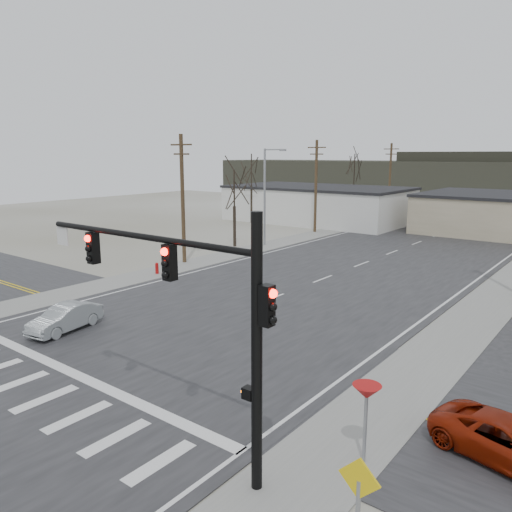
{
  "coord_description": "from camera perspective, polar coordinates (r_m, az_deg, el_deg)",
  "views": [
    {
      "loc": [
        16.77,
        -15.25,
        8.49
      ],
      "look_at": [
        -0.83,
        7.53,
        2.6
      ],
      "focal_mm": 35.0,
      "sensor_mm": 36.0,
      "label": 1
    }
  ],
  "objects": [
    {
      "name": "cross_road",
      "position": [
        24.2,
        -9.5,
        -9.09
      ],
      "size": [
        90.0,
        10.0,
        0.04
      ],
      "primitive_type": "cube",
      "color": "black",
      "rests_on": "ground"
    },
    {
      "name": "hill_left",
      "position": [
        119.2,
        12.06,
        8.91
      ],
      "size": [
        70.0,
        18.0,
        7.0
      ],
      "primitive_type": "cube",
      "color": "#333026",
      "rests_on": "ground"
    },
    {
      "name": "fire_hydrant",
      "position": [
        36.51,
        -11.26,
        -1.38
      ],
      "size": [
        0.24,
        0.24,
        0.87
      ],
      "color": "#A50C0C",
      "rests_on": "ground"
    },
    {
      "name": "main_road",
      "position": [
        35.61,
        8.44,
        -2.32
      ],
      "size": [
        18.0,
        110.0,
        0.05
      ],
      "primitive_type": "cube",
      "color": "black",
      "rests_on": "ground"
    },
    {
      "name": "car_far_a",
      "position": [
        66.95,
        26.74,
        3.81
      ],
      "size": [
        4.57,
        6.28,
        1.69
      ],
      "primitive_type": "imported",
      "rotation": [
        0.0,
        0.0,
        3.57
      ],
      "color": "black",
      "rests_on": "main_road"
    },
    {
      "name": "upole_left_c",
      "position": [
        55.16,
        6.86,
        8.08
      ],
      "size": [
        2.2,
        0.3,
        10.0
      ],
      "color": "#4D3D24",
      "rests_on": "ground"
    },
    {
      "name": "yield_sign",
      "position": [
        14.39,
        12.54,
        -15.23
      ],
      "size": [
        0.8,
        0.8,
        2.35
      ],
      "color": "gray",
      "rests_on": "ground"
    },
    {
      "name": "car_parked_red",
      "position": [
        16.4,
        27.22,
        -18.41
      ],
      "size": [
        4.73,
        2.99,
        1.22
      ],
      "primitive_type": "imported",
      "rotation": [
        0.0,
        0.0,
        1.33
      ],
      "color": "maroon",
      "rests_on": "parking_lot"
    },
    {
      "name": "tree_left_mid",
      "position": [
        62.72,
        -0.52,
        9.54
      ],
      "size": [
        3.96,
        3.96,
        8.82
      ],
      "color": "#2E241C",
      "rests_on": "ground"
    },
    {
      "name": "tree_left_far",
      "position": [
        68.58,
        11.17,
        9.5
      ],
      "size": [
        3.96,
        3.96,
        8.82
      ],
      "color": "#2E241C",
      "rests_on": "ground"
    },
    {
      "name": "ground",
      "position": [
        24.21,
        -9.5,
        -9.13
      ],
      "size": [
        140.0,
        140.0,
        0.0
      ],
      "primitive_type": "plane",
      "color": "#BABAB6",
      "rests_on": "ground"
    },
    {
      "name": "building_left_far",
      "position": [
        64.54,
        7.02,
        5.93
      ],
      "size": [
        22.3,
        12.3,
        4.5
      ],
      "color": "silver",
      "rests_on": "ground"
    },
    {
      "name": "sedan_crossing",
      "position": [
        26.14,
        -20.98,
        -6.62
      ],
      "size": [
        2.0,
        4.01,
        1.26
      ],
      "primitive_type": "imported",
      "rotation": [
        0.0,
        0.0,
        0.18
      ],
      "color": "gray",
      "rests_on": "main_road"
    },
    {
      "name": "traffic_signal_mast",
      "position": [
        13.24,
        -6.5,
        -5.26
      ],
      "size": [
        8.95,
        0.43,
        7.2
      ],
      "color": "black",
      "rests_on": "ground"
    },
    {
      "name": "tree_left_near",
      "position": [
        46.26,
        -2.5,
        7.51
      ],
      "size": [
        3.3,
        3.3,
        7.35
      ],
      "color": "#2E241C",
      "rests_on": "ground"
    },
    {
      "name": "upole_left_b",
      "position": [
        39.41,
        -8.39,
        6.68
      ],
      "size": [
        2.2,
        0.3,
        10.0
      ],
      "color": "#4D3D24",
      "rests_on": "ground"
    },
    {
      "name": "sidewalk_right",
      "position": [
        36.78,
        27.0,
        -3.03
      ],
      "size": [
        3.0,
        90.0,
        0.06
      ],
      "primitive_type": "cube",
      "color": "gray",
      "rests_on": "ground"
    },
    {
      "name": "streetlight_main",
      "position": [
        46.47,
        1.19,
        7.36
      ],
      "size": [
        2.4,
        0.25,
        9.0
      ],
      "color": "gray",
      "rests_on": "ground"
    },
    {
      "name": "car_far_b",
      "position": [
        74.66,
        18.58,
        4.98
      ],
      "size": [
        2.32,
        4.16,
        1.34
      ],
      "primitive_type": "imported",
      "rotation": [
        0.0,
        0.0,
        0.2
      ],
      "color": "black",
      "rests_on": "main_road"
    },
    {
      "name": "diamond_sign",
      "position": [
        11.39,
        11.61,
        -25.9
      ],
      "size": [
        0.92,
        0.1,
        2.61
      ],
      "color": "gray",
      "rests_on": "ground"
    },
    {
      "name": "sidewalk_left",
      "position": [
        45.43,
        -0.13,
        0.83
      ],
      "size": [
        3.0,
        90.0,
        0.06
      ],
      "primitive_type": "cube",
      "color": "gray",
      "rests_on": "ground"
    },
    {
      "name": "upole_left_d",
      "position": [
        73.03,
        15.05,
        8.61
      ],
      "size": [
        2.2,
        0.3,
        10.0
      ],
      "color": "#4D3D24",
      "rests_on": "ground"
    }
  ]
}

